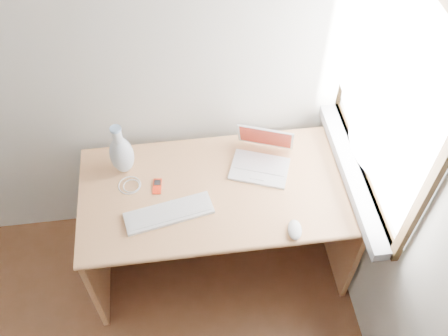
{
  "coord_description": "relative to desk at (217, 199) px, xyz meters",
  "views": [
    {
      "loc": [
        0.86,
        -0.14,
        2.71
      ],
      "look_at": [
        1.06,
        1.35,
        0.86
      ],
      "focal_mm": 40.0,
      "sensor_mm": 36.0,
      "label": 1
    }
  ],
  "objects": [
    {
      "name": "cable_coil",
      "position": [
        -0.44,
        -0.01,
        0.21
      ],
      "size": [
        0.13,
        0.13,
        0.01
      ],
      "primitive_type": "torus",
      "rotation": [
        0.0,
        0.0,
        -0.19
      ],
      "color": "white",
      "rests_on": "desk"
    },
    {
      "name": "desk",
      "position": [
        0.0,
        0.0,
        0.0
      ],
      "size": [
        1.38,
        0.69,
        0.73
      ],
      "color": "tan",
      "rests_on": "floor"
    },
    {
      "name": "mouse",
      "position": [
        0.32,
        -0.38,
        0.23
      ],
      "size": [
        0.08,
        0.12,
        0.04
      ],
      "primitive_type": "ellipsoid",
      "rotation": [
        0.0,
        0.0,
        -0.15
      ],
      "color": "white",
      "rests_on": "desk"
    },
    {
      "name": "ipod",
      "position": [
        -0.3,
        -0.03,
        0.21
      ],
      "size": [
        0.05,
        0.1,
        0.01
      ],
      "rotation": [
        0.0,
        0.0,
        -0.11
      ],
      "color": "red",
      "rests_on": "desk"
    },
    {
      "name": "remote",
      "position": [
        -0.24,
        -0.16,
        0.21
      ],
      "size": [
        0.06,
        0.08,
        0.01
      ],
      "primitive_type": "cube",
      "rotation": [
        0.0,
        0.0,
        -0.4
      ],
      "color": "white",
      "rests_on": "desk"
    },
    {
      "name": "laptop",
      "position": [
        0.22,
        0.05,
        0.25
      ],
      "size": [
        0.34,
        0.33,
        0.2
      ],
      "rotation": [
        0.0,
        0.0,
        -0.36
      ],
      "color": "white",
      "rests_on": "desk"
    },
    {
      "name": "vase",
      "position": [
        -0.46,
        0.1,
        0.33
      ],
      "size": [
        0.12,
        0.12,
        0.3
      ],
      "color": "silver",
      "rests_on": "desk"
    },
    {
      "name": "window",
      "position": [
        0.69,
        -0.11,
        0.76
      ],
      "size": [
        0.11,
        0.99,
        1.1
      ],
      "color": "white",
      "rests_on": "right_wall"
    },
    {
      "name": "external_keyboard",
      "position": [
        -0.25,
        -0.21,
        0.22
      ],
      "size": [
        0.44,
        0.2,
        0.02
      ],
      "rotation": [
        0.0,
        0.0,
        0.19
      ],
      "color": "white",
      "rests_on": "desk"
    }
  ]
}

